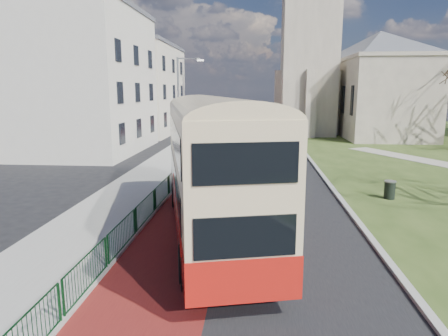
# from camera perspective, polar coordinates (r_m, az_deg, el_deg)

# --- Properties ---
(ground) EXTENTS (160.00, 160.00, 0.00)m
(ground) POSITION_cam_1_polar(r_m,az_deg,el_deg) (14.82, -2.34, -11.17)
(ground) COLOR black
(ground) RESTS_ON ground
(road_carriageway) EXTENTS (9.00, 120.00, 0.01)m
(road_carriageway) POSITION_cam_1_polar(r_m,az_deg,el_deg) (34.08, 4.25, 1.58)
(road_carriageway) COLOR black
(road_carriageway) RESTS_ON ground
(bus_lane) EXTENTS (3.40, 120.00, 0.01)m
(bus_lane) POSITION_cam_1_polar(r_m,az_deg,el_deg) (34.20, -0.28, 1.64)
(bus_lane) COLOR #591414
(bus_lane) RESTS_ON ground
(pavement_west) EXTENTS (4.00, 120.00, 0.12)m
(pavement_west) POSITION_cam_1_polar(r_m,az_deg,el_deg) (34.72, -6.54, 1.80)
(pavement_west) COLOR gray
(pavement_west) RESTS_ON ground
(kerb_west) EXTENTS (0.25, 120.00, 0.13)m
(kerb_west) POSITION_cam_1_polar(r_m,az_deg,el_deg) (34.39, -3.27, 1.78)
(kerb_west) COLOR #999993
(kerb_west) RESTS_ON ground
(kerb_east) EXTENTS (0.25, 80.00, 0.13)m
(kerb_east) POSITION_cam_1_polar(r_m,az_deg,el_deg) (36.31, 11.56, 2.06)
(kerb_east) COLOR #999993
(kerb_east) RESTS_ON ground
(pedestrian_railing) EXTENTS (0.07, 24.00, 1.12)m
(pedestrian_railing) POSITION_cam_1_polar(r_m,az_deg,el_deg) (18.91, -9.80, -4.60)
(pedestrian_railing) COLOR #0C3717
(pedestrian_railing) RESTS_ON ground
(gothic_church) EXTENTS (16.38, 18.00, 40.00)m
(gothic_church) POSITION_cam_1_polar(r_m,az_deg,el_deg) (53.28, 17.31, 18.71)
(gothic_church) COLOR gray
(gothic_church) RESTS_ON ground
(street_block_near) EXTENTS (10.30, 14.30, 13.00)m
(street_block_near) POSITION_cam_1_polar(r_m,az_deg,el_deg) (38.93, -19.56, 11.78)
(street_block_near) COLOR beige
(street_block_near) RESTS_ON ground
(street_block_far) EXTENTS (10.30, 16.30, 11.50)m
(street_block_far) POSITION_cam_1_polar(r_m,az_deg,el_deg) (53.95, -12.50, 10.98)
(street_block_far) COLOR beige
(street_block_far) RESTS_ON ground
(streetlamp) EXTENTS (2.13, 0.18, 8.00)m
(streetlamp) POSITION_cam_1_polar(r_m,az_deg,el_deg) (32.20, -6.26, 9.20)
(streetlamp) COLOR gray
(streetlamp) RESTS_ON pavement_west
(bus) EXTENTS (5.64, 12.65, 5.15)m
(bus) POSITION_cam_1_polar(r_m,az_deg,el_deg) (15.10, -1.68, 0.89)
(bus) COLOR #A9160F
(bus) RESTS_ON ground
(litter_bin) EXTENTS (0.78, 0.78, 0.95)m
(litter_bin) POSITION_cam_1_polar(r_m,az_deg,el_deg) (22.48, 22.59, -2.88)
(litter_bin) COLOR black
(litter_bin) RESTS_ON grass_green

